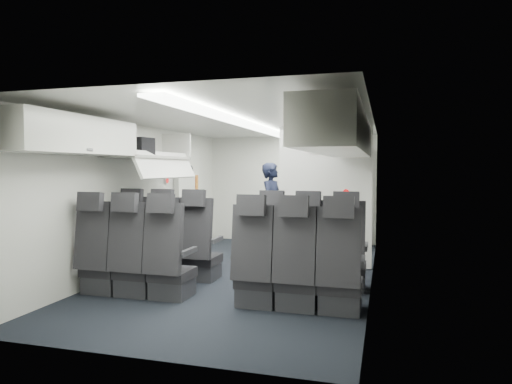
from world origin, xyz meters
The scene contains 13 objects.
cabin_shell centered at (0.00, 0.00, 1.12)m, with size 3.41×6.01×2.16m.
seat_row_front centered at (0.00, -0.53, 0.40)m, with size 3.33×0.56×1.24m.
seat_row_mid centered at (0.00, -1.43, 0.40)m, with size 3.33×0.56×1.24m.
overhead_bin_left_rear centered at (-1.40, -2.00, 1.86)m, with size 0.53×1.80×0.40m.
overhead_bin_left_front_open centered at (-1.44, -0.25, 1.74)m, with size 0.64×1.70×0.72m.
overhead_bin_right_rear centered at (1.40, -2.00, 1.86)m, with size 0.53×1.80×0.40m.
overhead_bin_right_front centered at (1.40, -0.25, 1.86)m, with size 0.53×1.70×0.40m.
bulkhead_partition centered at (0.98, 0.80, 1.08)m, with size 1.40×0.15×2.13m.
galley_unit centered at (0.95, 2.72, 0.95)m, with size 0.85×0.52×1.90m.
boarding_door centered at (-1.64, 1.55, 0.95)m, with size 0.12×1.27×1.86m.
flight_attendant centered at (-0.09, 1.79, 0.80)m, with size 0.59×0.38×1.61m, color black.
carry_on_bag centered at (-1.42, -0.60, 1.79)m, with size 0.43×0.30×0.26m, color black.
papers centered at (0.10, 1.74, 1.05)m, with size 0.22×0.02×0.15m, color white.
Camera 1 is at (1.85, -6.15, 1.51)m, focal length 32.00 mm.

